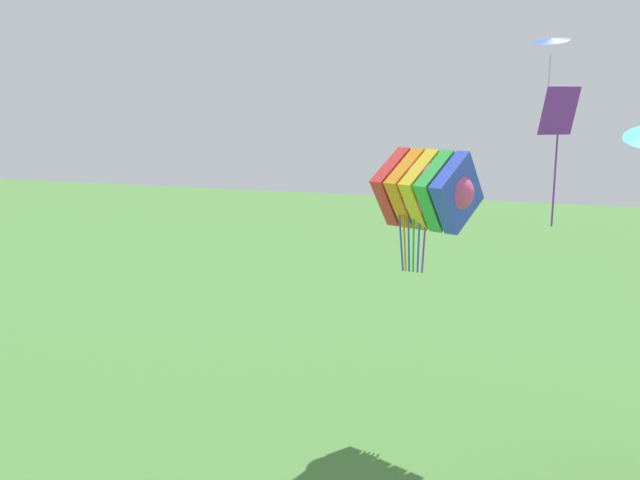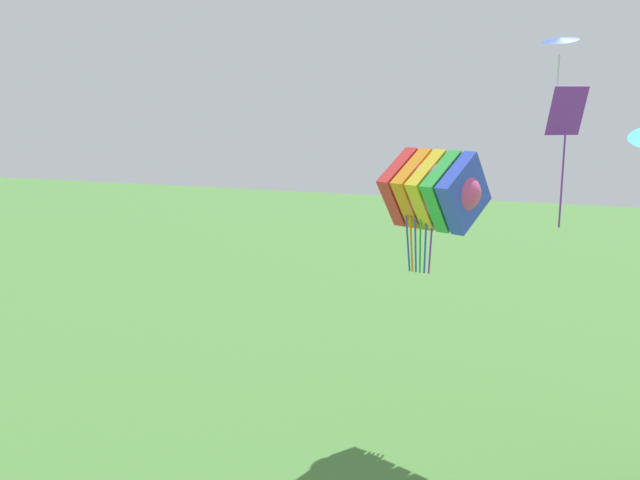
% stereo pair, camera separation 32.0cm
% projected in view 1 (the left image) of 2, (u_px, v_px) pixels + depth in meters
% --- Properties ---
extents(kite_rainbow_parafoil, '(3.62, 3.28, 3.58)m').
position_uv_depth(kite_rainbow_parafoil, '(427.00, 190.00, 20.42)').
color(kite_rainbow_parafoil, '#E54C8C').
extents(kite_blue_delta, '(1.21, 1.20, 2.26)m').
position_uv_depth(kite_blue_delta, '(551.00, 42.00, 19.84)').
color(kite_blue_delta, blue).
extents(kite_purple_streamer, '(1.02, 0.82, 3.64)m').
position_uv_depth(kite_purple_streamer, '(558.00, 125.00, 18.37)').
color(kite_purple_streamer, purple).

